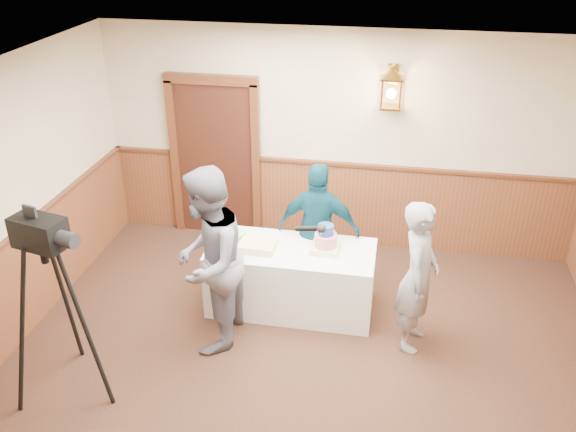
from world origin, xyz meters
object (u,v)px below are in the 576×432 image
(sheet_cake_green, at_px, (229,236))
(assistant_p, at_px, (319,230))
(tv_camera_rig, at_px, (58,318))
(display_table, at_px, (291,278))
(sheet_cake_yellow, at_px, (257,246))
(tiered_cake, at_px, (326,240))
(interviewer, at_px, (208,261))
(baker, at_px, (418,277))

(sheet_cake_green, relative_size, assistant_p, 0.20)
(sheet_cake_green, bearing_deg, tv_camera_rig, -121.56)
(display_table, distance_m, assistant_p, 0.62)
(sheet_cake_yellow, height_order, sheet_cake_green, sheet_cake_yellow)
(tiered_cake, bearing_deg, assistant_p, 109.13)
(sheet_cake_yellow, xyz_separation_m, interviewer, (-0.33, -0.68, 0.18))
(interviewer, distance_m, assistant_p, 1.48)
(tiered_cake, bearing_deg, tv_camera_rig, -141.85)
(display_table, distance_m, tv_camera_rig, 2.49)
(interviewer, xyz_separation_m, baker, (2.02, 0.35, -0.16))
(tiered_cake, distance_m, interviewer, 1.32)
(interviewer, height_order, tv_camera_rig, interviewer)
(tiered_cake, distance_m, sheet_cake_yellow, 0.73)
(assistant_p, xyz_separation_m, tv_camera_rig, (-2.04, -2.05, 0.02))
(display_table, height_order, baker, baker)
(baker, xyz_separation_m, tv_camera_rig, (-3.13, -1.27, 0.01))
(display_table, distance_m, baker, 1.46)
(tiered_cake, relative_size, tv_camera_rig, 0.17)
(display_table, xyz_separation_m, baker, (1.33, -0.39, 0.43))
(tiered_cake, relative_size, sheet_cake_yellow, 0.80)
(sheet_cake_green, bearing_deg, interviewer, -87.94)
(sheet_cake_green, bearing_deg, display_table, -7.31)
(sheet_cake_yellow, bearing_deg, tiered_cake, 8.43)
(tiered_cake, height_order, interviewer, interviewer)
(display_table, xyz_separation_m, sheet_cake_yellow, (-0.36, -0.07, 0.41))
(tiered_cake, xyz_separation_m, tv_camera_rig, (-2.16, -1.70, -0.06))
(display_table, bearing_deg, assistant_p, 58.66)
(tiered_cake, xyz_separation_m, interviewer, (-1.05, -0.78, 0.10))
(sheet_cake_green, xyz_separation_m, baker, (2.05, -0.49, 0.02))
(tiered_cake, xyz_separation_m, sheet_cake_yellow, (-0.72, -0.11, -0.08))
(tv_camera_rig, bearing_deg, interviewer, 52.99)
(display_table, height_order, interviewer, interviewer)
(tiered_cake, distance_m, assistant_p, 0.38)
(sheet_cake_yellow, xyz_separation_m, assistant_p, (0.60, 0.46, 0.00))
(sheet_cake_green, height_order, interviewer, interviewer)
(sheet_cake_yellow, xyz_separation_m, tv_camera_rig, (-1.44, -1.59, 0.02))
(sheet_cake_yellow, relative_size, sheet_cake_green, 1.24)
(assistant_p, bearing_deg, tiered_cake, 111.16)
(baker, bearing_deg, sheet_cake_green, 85.34)
(display_table, bearing_deg, interviewer, -132.72)
(sheet_cake_yellow, height_order, assistant_p, assistant_p)
(sheet_cake_yellow, bearing_deg, baker, -10.77)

